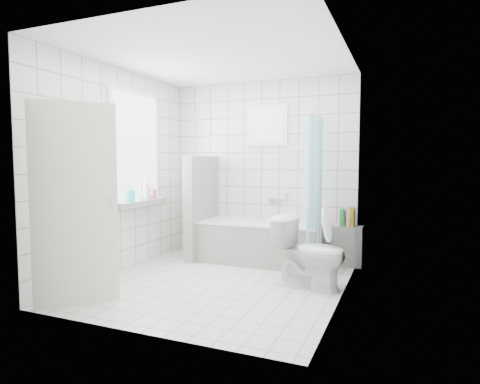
% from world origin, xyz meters
% --- Properties ---
extents(ground, '(3.00, 3.00, 0.00)m').
position_xyz_m(ground, '(0.00, 0.00, 0.00)').
color(ground, white).
rests_on(ground, ground).
extents(ceiling, '(3.00, 3.00, 0.00)m').
position_xyz_m(ceiling, '(0.00, 0.00, 2.60)').
color(ceiling, white).
rests_on(ceiling, ground).
extents(wall_back, '(2.80, 0.02, 2.60)m').
position_xyz_m(wall_back, '(0.00, 1.50, 1.30)').
color(wall_back, white).
rests_on(wall_back, ground).
extents(wall_front, '(2.80, 0.02, 2.60)m').
position_xyz_m(wall_front, '(0.00, -1.50, 1.30)').
color(wall_front, white).
rests_on(wall_front, ground).
extents(wall_left, '(0.02, 3.00, 2.60)m').
position_xyz_m(wall_left, '(-1.40, 0.00, 1.30)').
color(wall_left, white).
rests_on(wall_left, ground).
extents(wall_right, '(0.02, 3.00, 2.60)m').
position_xyz_m(wall_right, '(1.40, 0.00, 1.30)').
color(wall_right, white).
rests_on(wall_right, ground).
extents(window_left, '(0.01, 0.90, 1.40)m').
position_xyz_m(window_left, '(-1.35, 0.30, 1.60)').
color(window_left, white).
rests_on(window_left, wall_left).
extents(window_back, '(0.50, 0.01, 0.50)m').
position_xyz_m(window_back, '(0.10, 1.46, 1.95)').
color(window_back, white).
rests_on(window_back, wall_back).
extents(window_sill, '(0.18, 1.02, 0.08)m').
position_xyz_m(window_sill, '(-1.31, 0.30, 0.86)').
color(window_sill, white).
rests_on(window_sill, wall_left).
extents(door, '(0.57, 0.62, 2.00)m').
position_xyz_m(door, '(-0.98, -1.19, 1.00)').
color(door, silver).
rests_on(door, ground).
extents(bathtub, '(1.70, 0.77, 0.58)m').
position_xyz_m(bathtub, '(0.13, 1.12, 0.29)').
color(bathtub, white).
rests_on(bathtub, ground).
extents(partition_wall, '(0.15, 0.85, 1.50)m').
position_xyz_m(partition_wall, '(-0.78, 1.07, 0.75)').
color(partition_wall, white).
rests_on(partition_wall, ground).
extents(tiled_ledge, '(0.40, 0.24, 0.55)m').
position_xyz_m(tiled_ledge, '(1.29, 1.38, 0.28)').
color(tiled_ledge, white).
rests_on(tiled_ledge, ground).
extents(toilet, '(0.85, 0.57, 0.81)m').
position_xyz_m(toilet, '(1.03, 0.23, 0.40)').
color(toilet, white).
rests_on(toilet, ground).
extents(curtain_rod, '(0.02, 0.80, 0.02)m').
position_xyz_m(curtain_rod, '(0.92, 1.10, 2.00)').
color(curtain_rod, silver).
rests_on(curtain_rod, wall_back).
extents(shower_curtain, '(0.14, 0.48, 1.78)m').
position_xyz_m(shower_curtain, '(0.92, 0.97, 1.10)').
color(shower_curtain, '#50D6EB').
rests_on(shower_curtain, curtain_rod).
extents(tub_faucet, '(0.18, 0.06, 0.06)m').
position_xyz_m(tub_faucet, '(0.23, 1.46, 0.85)').
color(tub_faucet, silver).
rests_on(tub_faucet, wall_back).
extents(sill_bottles, '(0.17, 0.60, 0.31)m').
position_xyz_m(sill_bottles, '(-1.30, 0.36, 1.03)').
color(sill_bottles, '#30D0D8').
rests_on(sill_bottles, window_sill).
extents(ledge_bottles, '(0.20, 0.15, 0.27)m').
position_xyz_m(ledge_bottles, '(1.29, 1.35, 0.67)').
color(ledge_bottles, green).
rests_on(ledge_bottles, tiled_ledge).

